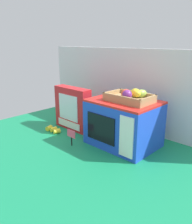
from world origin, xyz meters
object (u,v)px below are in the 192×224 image
object	(u,v)px
loose_toy_banana	(53,129)
cookie_set_box	(73,109)
toy_microwave	(123,123)
food_groups_crate	(130,97)
price_sign	(71,135)

from	to	relation	value
loose_toy_banana	cookie_set_box	bearing A→B (deg)	69.63
toy_microwave	food_groups_crate	xyz separation A→B (m)	(0.04, 0.00, 0.17)
food_groups_crate	toy_microwave	bearing A→B (deg)	-174.67
food_groups_crate	cookie_set_box	bearing A→B (deg)	-175.08
cookie_set_box	price_sign	size ratio (longest dim) A/B	3.03
loose_toy_banana	food_groups_crate	bearing A→B (deg)	19.22
cookie_set_box	price_sign	bearing A→B (deg)	-42.59
food_groups_crate	loose_toy_banana	xyz separation A→B (m)	(-0.52, -0.18, -0.29)
loose_toy_banana	toy_microwave	bearing A→B (deg)	20.29
toy_microwave	loose_toy_banana	xyz separation A→B (m)	(-0.48, -0.18, -0.12)
toy_microwave	loose_toy_banana	bearing A→B (deg)	-159.71
toy_microwave	cookie_set_box	bearing A→B (deg)	-175.12
food_groups_crate	loose_toy_banana	world-z (taller)	food_groups_crate
toy_microwave	price_sign	world-z (taller)	toy_microwave
price_sign	loose_toy_banana	xyz separation A→B (m)	(-0.27, 0.06, -0.05)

